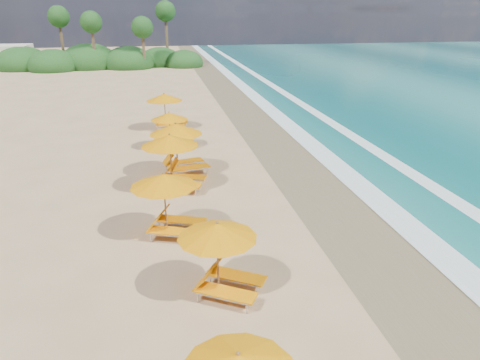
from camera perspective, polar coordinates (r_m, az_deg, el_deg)
ground at (r=16.84m, az=-0.00°, el=-3.81°), size 160.00×160.00×0.00m
wet_sand at (r=17.94m, az=12.67°, el=-2.71°), size 4.00×160.00×0.01m
surf_foam at (r=19.12m, az=20.15°, el=-1.94°), size 4.00×160.00×0.01m
station_2 at (r=11.62m, az=-2.13°, el=-9.52°), size 2.84×2.84×2.10m
station_3 at (r=14.71m, az=-8.99°, el=-2.61°), size 2.86×2.81×2.22m
station_4 at (r=18.49m, az=-8.33°, el=2.77°), size 3.06×3.00×2.40m
station_5 at (r=20.31m, az=-7.64°, el=4.49°), size 2.94×2.83×2.41m
station_6 at (r=24.19m, az=-8.63°, el=6.63°), size 2.51×2.42×2.03m
station_7 at (r=28.29m, az=-9.27°, el=9.00°), size 2.85×2.76×2.29m
treeline at (r=61.24m, az=-17.84°, el=14.46°), size 25.80×8.80×9.74m
beach_building at (r=66.10m, az=-28.34°, el=13.78°), size 7.00×5.00×2.80m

